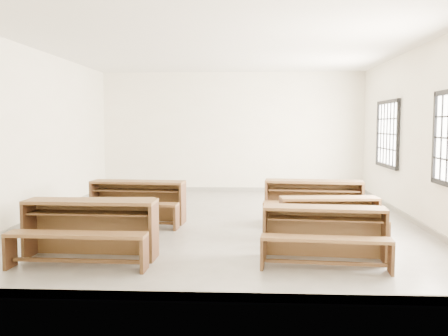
# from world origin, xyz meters

# --- Properties ---
(room) EXTENTS (8.50, 8.50, 3.20)m
(room) POSITION_xyz_m (0.09, 0.00, 2.14)
(room) COLOR gray
(room) RESTS_ON ground
(desk_set_0) EXTENTS (1.79, 0.97, 0.80)m
(desk_set_0) POSITION_xyz_m (-1.66, -2.72, 0.46)
(desk_set_0) COLOR brown
(desk_set_0) RESTS_ON ground
(desk_set_1) EXTENTS (1.43, 0.80, 0.63)m
(desk_set_1) POSITION_xyz_m (-1.74, -1.50, 0.37)
(desk_set_1) COLOR brown
(desk_set_1) RESTS_ON ground
(desk_set_2) EXTENTS (1.78, 1.02, 0.77)m
(desk_set_2) POSITION_xyz_m (-1.58, -0.25, 0.45)
(desk_set_2) COLOR brown
(desk_set_2) RESTS_ON ground
(desk_set_3) EXTENTS (1.67, 0.97, 0.72)m
(desk_set_3) POSITION_xyz_m (1.46, -2.66, 0.42)
(desk_set_3) COLOR brown
(desk_set_3) RESTS_ON ground
(desk_set_4) EXTENTS (1.58, 0.93, 0.68)m
(desk_set_4) POSITION_xyz_m (1.72, -1.50, 0.40)
(desk_set_4) COLOR brown
(desk_set_4) RESTS_ON ground
(desk_set_5) EXTENTS (1.84, 1.08, 0.79)m
(desk_set_5) POSITION_xyz_m (1.64, -0.15, 0.46)
(desk_set_5) COLOR brown
(desk_set_5) RESTS_ON ground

